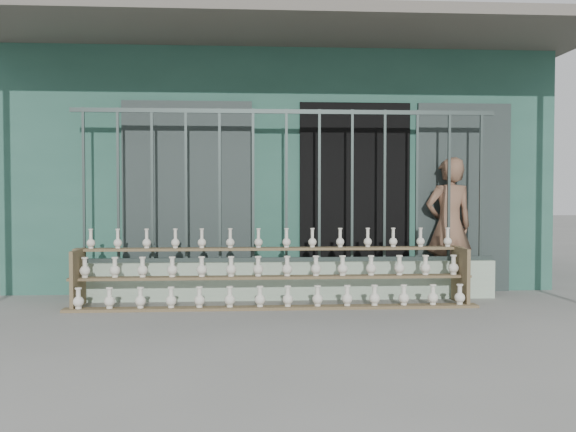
{
  "coord_description": "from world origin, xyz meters",
  "views": [
    {
      "loc": [
        -0.48,
        -6.26,
        1.25
      ],
      "look_at": [
        0.0,
        1.0,
        1.0
      ],
      "focal_mm": 40.0,
      "sensor_mm": 36.0,
      "label": 1
    }
  ],
  "objects": [
    {
      "name": "workshop_building",
      "position": [
        0.0,
        4.23,
        1.62
      ],
      "size": [
        7.4,
        6.6,
        3.21
      ],
      "color": "#275244",
      "rests_on": "ground"
    },
    {
      "name": "security_fence",
      "position": [
        -0.0,
        1.3,
        1.35
      ],
      "size": [
        5.0,
        0.04,
        1.8
      ],
      "color": "#283330",
      "rests_on": "parapet_wall"
    },
    {
      "name": "elderly_woman",
      "position": [
        2.06,
        1.58,
        0.85
      ],
      "size": [
        0.68,
        0.5,
        1.7
      ],
      "primitive_type": "imported",
      "rotation": [
        0.0,
        0.0,
        3.3
      ],
      "color": "brown",
      "rests_on": "ground"
    },
    {
      "name": "ground",
      "position": [
        0.0,
        0.0,
        0.0
      ],
      "size": [
        60.0,
        60.0,
        0.0
      ],
      "primitive_type": "plane",
      "color": "slate"
    },
    {
      "name": "shelf_rack",
      "position": [
        -0.18,
        0.88,
        0.36
      ],
      "size": [
        4.5,
        0.68,
        0.85
      ],
      "color": "brown",
      "rests_on": "ground"
    },
    {
      "name": "parapet_wall",
      "position": [
        0.0,
        1.3,
        0.23
      ],
      "size": [
        5.0,
        0.2,
        0.45
      ],
      "primitive_type": "cube",
      "color": "#9DB59B",
      "rests_on": "ground"
    }
  ]
}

